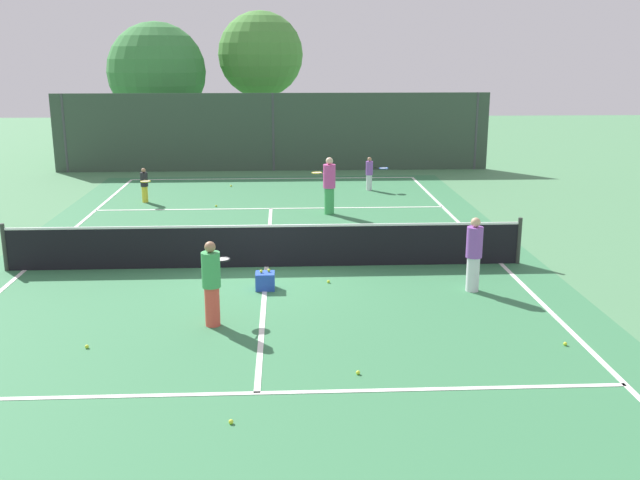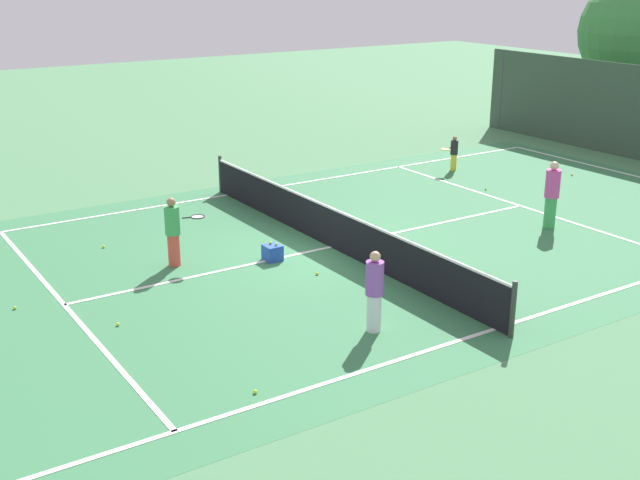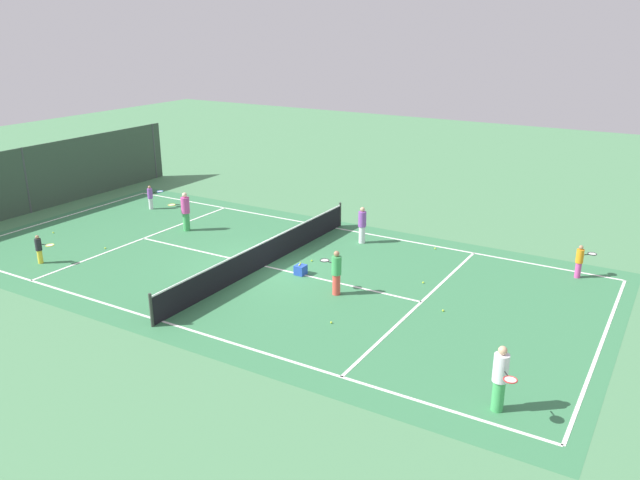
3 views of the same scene
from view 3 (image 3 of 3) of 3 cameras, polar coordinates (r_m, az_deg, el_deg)
The scene contains 19 objects.
ground_plane at distance 24.45m, azimuth -4.96°, elevation -2.35°, with size 80.00×80.00×0.00m, color #4C8456.
court_surface at distance 24.45m, azimuth -4.96°, elevation -2.35°, with size 13.00×25.00×0.01m.
tennis_net at distance 24.27m, azimuth -4.99°, elevation -1.23°, with size 11.90×0.10×1.10m.
perimeter_fence at distance 33.83m, azimuth -24.78°, elevation 4.83°, with size 18.00×0.12×3.20m.
player_0 at distance 32.71m, azimuth -14.88°, elevation 3.75°, with size 0.83×0.55×1.19m.
player_1 at distance 15.99m, azimuth 15.80°, elevation -11.78°, with size 0.89×0.76×1.72m.
player_2 at distance 28.85m, azimuth -11.94°, elevation 2.54°, with size 0.78×0.88×1.75m.
player_3 at distance 21.63m, azimuth 1.45°, elevation -2.88°, with size 0.51×0.92×1.58m.
player_4 at distance 26.71m, azimuth 3.79°, elevation 1.37°, with size 0.33×0.33×1.56m.
player_5 at distance 26.72m, azimuth -23.77°, elevation -0.72°, with size 0.47×0.83×1.14m.
player_6 at distance 24.94m, azimuth 22.21°, elevation -1.73°, with size 0.77×0.72×1.25m.
ball_crate at distance 23.54m, azimuth -1.75°, elevation -2.68°, with size 0.40×0.37×0.43m.
tennis_ball_0 at distance 30.47m, azimuth -22.73°, elevation 0.61°, with size 0.07×0.07×0.07m, color #CCE533.
tennis_ball_1 at distance 24.83m, azimuth -0.74°, elevation -1.86°, with size 0.07×0.07×0.07m, color #CCE533.
tennis_ball_2 at distance 23.10m, azimuth 9.21°, elevation -3.77°, with size 0.07×0.07×0.07m, color #CCE533.
tennis_ball_3 at distance 21.05m, azimuth 10.94°, elevation -6.21°, with size 0.07×0.07×0.07m, color #CCE533.
tennis_ball_4 at distance 19.91m, azimuth 1.01°, elevation -7.38°, with size 0.07×0.07×0.07m, color #CCE533.
tennis_ball_5 at distance 27.64m, azimuth -18.64°, elevation -0.69°, with size 0.07×0.07×0.07m, color #CCE533.
tennis_ball_6 at distance 26.58m, azimuth 10.25°, elevation -0.74°, with size 0.07×0.07×0.07m, color #CCE533.
Camera 3 is at (-18.39, -13.44, 8.89)m, focal length 35.81 mm.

